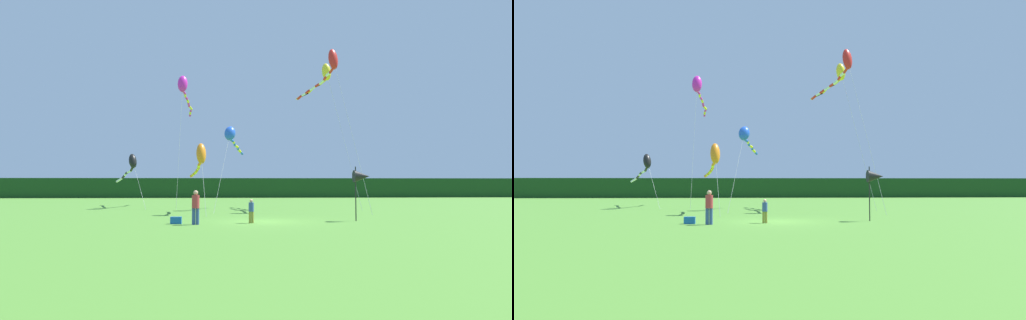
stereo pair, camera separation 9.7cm
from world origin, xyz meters
TOP-DOWN VIEW (x-y plane):
  - ground_plane at (0.00, 0.00)m, footprint 120.00×120.00m
  - distant_treeline at (0.00, 45.00)m, footprint 108.00×3.96m
  - person_adult at (-3.51, -1.64)m, footprint 0.38×0.38m
  - person_child at (-0.66, -0.91)m, footprint 0.28×0.28m
  - cooler_box at (-4.54, -1.15)m, footprint 0.57×0.31m
  - banner_flag_pole at (5.56, 0.13)m, footprint 0.90×0.70m
  - kite_orange at (-3.81, 6.22)m, footprint 1.57×6.02m
  - kite_yellow at (6.37, 13.53)m, footprint 4.06×7.26m
  - kite_blue at (-1.70, 11.63)m, footprint 2.35×7.90m
  - kite_red at (6.01, 9.95)m, footprint 3.47×10.35m
  - kite_black at (-10.58, 15.80)m, footprint 4.36×7.80m
  - kite_magenta at (-5.94, 15.77)m, footprint 0.97×10.05m

SIDE VIEW (x-z plane):
  - ground_plane at x=0.00m, z-range 0.00..0.00m
  - cooler_box at x=-4.54m, z-range 0.00..0.36m
  - person_child at x=-0.66m, z-range 0.07..1.33m
  - person_adult at x=-3.51m, z-range 0.10..1.83m
  - distant_treeline at x=0.00m, z-range 0.00..2.96m
  - banner_flag_pole at x=5.56m, z-range 0.94..3.97m
  - kite_black at x=-10.58m, z-range 1.34..6.16m
  - kite_orange at x=-3.81m, z-range 1.44..6.37m
  - kite_blue at x=-1.70m, z-range 2.56..9.39m
  - kite_magenta at x=-5.94m, z-range 4.78..16.54m
  - kite_red at x=6.01m, z-range 5.05..17.69m
  - kite_yellow at x=6.37m, z-range 5.22..17.80m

